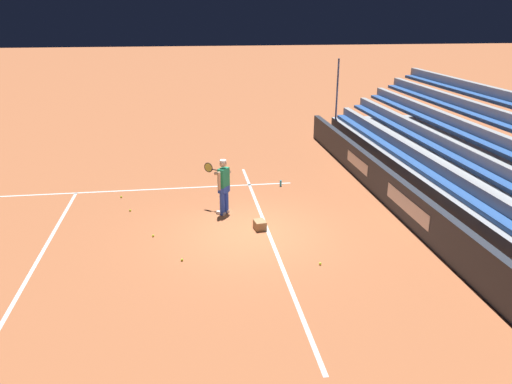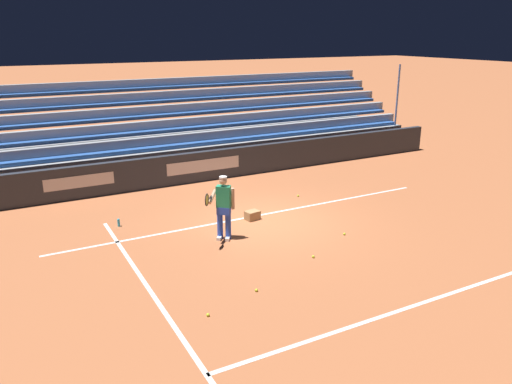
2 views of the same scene
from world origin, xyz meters
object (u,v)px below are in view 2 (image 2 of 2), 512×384
tennis_player (223,207)px  water_bottle (119,223)px  tennis_ball_by_box (344,234)px  tennis_ball_far_right (208,315)px  tennis_ball_on_baseline (256,290)px  tennis_ball_far_left (313,257)px  tennis_ball_stray_back (298,196)px  ball_box_cardboard (252,215)px

tennis_player → water_bottle: bearing=-44.8°
tennis_ball_by_box → tennis_ball_far_right: 5.22m
tennis_ball_on_baseline → water_bottle: size_ratio=0.30×
tennis_ball_far_left → tennis_ball_stray_back: 4.72m
tennis_ball_far_left → tennis_ball_far_right: (3.27, 1.21, 0.00)m
tennis_player → tennis_ball_on_baseline: (0.57, 2.88, -0.86)m
tennis_ball_far_right → tennis_ball_far_left: bearing=-159.7°
tennis_ball_far_left → tennis_ball_on_baseline: 2.15m
tennis_player → water_bottle: 3.24m
water_bottle → tennis_ball_far_right: bearing=94.0°
tennis_ball_far_left → tennis_player: bearing=-55.6°
ball_box_cardboard → tennis_ball_far_right: (3.18, 4.21, -0.10)m
tennis_ball_far_right → water_bottle: bearing=-86.0°
tennis_player → water_bottle: tennis_player is taller
tennis_ball_far_left → tennis_ball_by_box: 1.74m
tennis_ball_by_box → tennis_player: bearing=-23.4°
tennis_player → ball_box_cardboard: bearing=-145.3°
tennis_ball_stray_back → tennis_ball_far_right: same height
ball_box_cardboard → tennis_ball_far_left: bearing=91.7°
ball_box_cardboard → tennis_ball_far_left: ball_box_cardboard is taller
tennis_ball_on_baseline → tennis_ball_stray_back: bearing=-130.5°
ball_box_cardboard → tennis_ball_stray_back: size_ratio=6.06×
tennis_ball_on_baseline → tennis_ball_far_right: same height
tennis_ball_stray_back → water_bottle: size_ratio=0.30×
tennis_player → tennis_ball_on_baseline: size_ratio=25.98×
tennis_player → tennis_ball_stray_back: bearing=-150.4°
ball_box_cardboard → water_bottle: ball_box_cardboard is taller
ball_box_cardboard → tennis_player: bearing=34.7°
water_bottle → tennis_ball_by_box: bearing=146.1°
tennis_ball_far_left → water_bottle: size_ratio=0.30×
ball_box_cardboard → water_bottle: (3.57, -1.29, -0.02)m
tennis_player → tennis_ball_by_box: size_ratio=25.98×
tennis_ball_far_left → tennis_ball_stray_back: (-2.24, -4.15, 0.00)m
tennis_player → tennis_ball_far_left: bearing=124.4°
ball_box_cardboard → tennis_ball_on_baseline: bearing=63.4°
ball_box_cardboard → tennis_ball_far_right: size_ratio=6.06×
tennis_ball_by_box → water_bottle: (5.21, -3.50, 0.08)m
tennis_ball_far_left → tennis_ball_on_baseline: size_ratio=1.00×
tennis_ball_by_box → ball_box_cardboard: bearing=-53.5°
tennis_ball_far_left → tennis_ball_stray_back: bearing=-118.3°
tennis_ball_by_box → tennis_ball_stray_back: (-0.69, -3.37, 0.00)m
tennis_ball_far_left → tennis_ball_stray_back: size_ratio=1.00×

